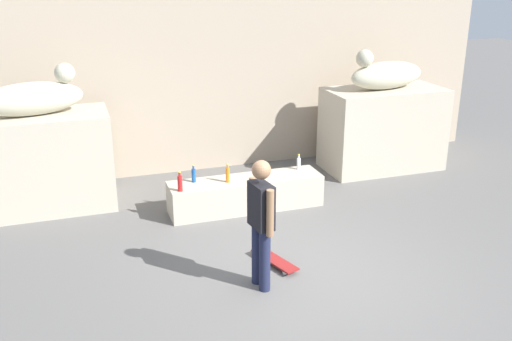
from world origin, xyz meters
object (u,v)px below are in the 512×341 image
bottle_red (180,183)px  bottle_clear (299,163)px  skater (261,219)px  bottle_orange (228,175)px  skateboard (274,260)px  bottle_blue (194,175)px  statue_reclining_right (385,74)px  statue_reclining_left (33,97)px

bottle_red → bottle_clear: bearing=9.2°
skater → bottle_orange: (0.24, 2.33, -0.27)m
skateboard → bottle_red: 2.04m
bottle_orange → bottle_blue: bearing=160.7°
statue_reclining_right → bottle_blue: statue_reclining_right is taller
statue_reclining_right → bottle_clear: statue_reclining_right is taller
skater → bottle_blue: size_ratio=5.79×
statue_reclining_right → bottle_blue: bearing=4.7°
skater → bottle_blue: skater is taller
skater → bottle_clear: skater is taller
statue_reclining_right → skateboard: bearing=33.1°
statue_reclining_left → bottle_blue: (2.28, -0.98, -1.22)m
bottle_clear → bottle_blue: bearing=-179.2°
statue_reclining_left → bottle_orange: size_ratio=5.45×
skater → bottle_blue: 2.54m
bottle_orange → bottle_clear: size_ratio=1.14×
statue_reclining_left → bottle_red: bearing=-44.2°
skateboard → bottle_blue: 2.21m
skater → bottle_red: (-0.56, 2.20, -0.27)m
statue_reclining_right → skater: size_ratio=1.00×
skater → bottle_blue: bearing=-2.6°
skateboard → bottle_blue: bottle_blue is taller
skateboard → bottle_red: (-0.91, 1.73, 0.59)m
statue_reclining_right → skater: bearing=34.4°
statue_reclining_left → bottle_blue: statue_reclining_left is taller
statue_reclining_left → statue_reclining_right: size_ratio=1.01×
bottle_blue → bottle_orange: (0.51, -0.18, 0.01)m
statue_reclining_left → bottle_clear: 4.39m
statue_reclining_left → skater: size_ratio=1.01×
bottle_orange → skater: bearing=-95.9°
statue_reclining_right → bottle_blue: 4.24m
statue_reclining_right → skater: 5.15m
bottle_red → bottle_orange: bearing=9.6°
skateboard → bottle_clear: (1.20, 2.07, 0.57)m
bottle_red → statue_reclining_right: bearing=16.9°
statue_reclining_right → bottle_red: size_ratio=5.27×
skater → statue_reclining_left: bearing=27.5°
bottle_blue → bottle_clear: size_ratio=1.07×
skateboard → bottle_red: size_ratio=2.59×
skater → bottle_red: 2.28m
statue_reclining_left → bottle_clear: statue_reclining_left is taller
skateboard → bottle_orange: bearing=-15.2°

